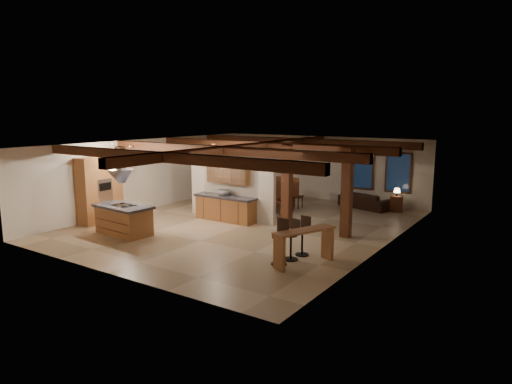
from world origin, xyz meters
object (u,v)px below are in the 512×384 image
dining_table (271,202)px  bar_counter (304,241)px  kitchen_island (124,219)px  sofa (365,200)px

dining_table → bar_counter: (4.41, -5.41, 0.33)m
kitchen_island → sofa: 9.89m
dining_table → bar_counter: bearing=-40.6°
dining_table → sofa: size_ratio=0.81×
kitchen_island → bar_counter: (6.37, 0.62, 0.14)m
kitchen_island → sofa: kitchen_island is taller
kitchen_island → dining_table: kitchen_island is taller
dining_table → kitchen_island: bearing=-97.8°
dining_table → bar_counter: bar_counter is taller
kitchen_island → bar_counter: kitchen_island is taller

